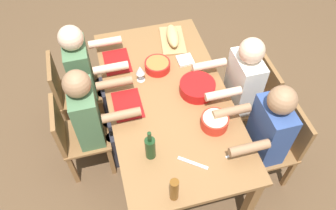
{
  "coord_description": "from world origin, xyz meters",
  "views": [
    {
      "loc": [
        1.75,
        -0.47,
        2.91
      ],
      "look_at": [
        0.0,
        0.0,
        0.63
      ],
      "focal_mm": 36.26,
      "sensor_mm": 36.0,
      "label": 1
    }
  ],
  "objects_px": {
    "diner_far_right": "(264,133)",
    "serving_bowl_salad": "(197,87)",
    "cutting_board": "(173,40)",
    "beer_bottle": "(174,190)",
    "serving_bowl_fruit": "(157,65)",
    "napkin_stack": "(185,60)",
    "serving_bowl_pasta": "(215,121)",
    "bread_loaf": "(173,36)",
    "chair_far_right": "(278,143)",
    "chair_near_center": "(75,135)",
    "diner_far_center": "(239,85)",
    "wine_glass": "(140,71)",
    "chair_near_left": "(70,91)",
    "wine_bottle": "(150,147)",
    "diner_near_center": "(92,116)",
    "chair_far_center": "(253,97)",
    "diner_near_left": "(85,71)",
    "dining_table": "(168,102)"
  },
  "relations": [
    {
      "from": "diner_near_left",
      "to": "dining_table",
      "type": "bearing_deg",
      "value": 50.91
    },
    {
      "from": "chair_far_right",
      "to": "serving_bowl_salad",
      "type": "relative_size",
      "value": 2.84
    },
    {
      "from": "chair_far_center",
      "to": "wine_glass",
      "type": "height_order",
      "value": "wine_glass"
    },
    {
      "from": "serving_bowl_fruit",
      "to": "cutting_board",
      "type": "bearing_deg",
      "value": 144.96
    },
    {
      "from": "chair_near_center",
      "to": "diner_near_center",
      "type": "relative_size",
      "value": 0.71
    },
    {
      "from": "serving_bowl_pasta",
      "to": "cutting_board",
      "type": "bearing_deg",
      "value": -177.25
    },
    {
      "from": "serving_bowl_fruit",
      "to": "napkin_stack",
      "type": "distance_m",
      "value": 0.27
    },
    {
      "from": "chair_near_left",
      "to": "napkin_stack",
      "type": "xyz_separation_m",
      "value": [
        0.15,
        1.08,
        0.27
      ]
    },
    {
      "from": "chair_far_right",
      "to": "beer_bottle",
      "type": "relative_size",
      "value": 3.86
    },
    {
      "from": "diner_far_center",
      "to": "dining_table",
      "type": "bearing_deg",
      "value": -90.0
    },
    {
      "from": "cutting_board",
      "to": "diner_far_right",
      "type": "bearing_deg",
      "value": 19.45
    },
    {
      "from": "chair_near_left",
      "to": "diner_near_left",
      "type": "height_order",
      "value": "diner_near_left"
    },
    {
      "from": "chair_near_left",
      "to": "chair_far_right",
      "type": "relative_size",
      "value": 1.0
    },
    {
      "from": "chair_far_center",
      "to": "chair_near_center",
      "type": "relative_size",
      "value": 1.0
    },
    {
      "from": "serving_bowl_pasta",
      "to": "beer_bottle",
      "type": "height_order",
      "value": "beer_bottle"
    },
    {
      "from": "chair_far_center",
      "to": "diner_near_left",
      "type": "distance_m",
      "value": 1.57
    },
    {
      "from": "diner_far_center",
      "to": "chair_far_right",
      "type": "xyz_separation_m",
      "value": [
        0.52,
        0.18,
        -0.21
      ]
    },
    {
      "from": "chair_far_center",
      "to": "diner_near_left",
      "type": "relative_size",
      "value": 0.71
    },
    {
      "from": "chair_near_center",
      "to": "bread_loaf",
      "type": "bearing_deg",
      "value": 122.43
    },
    {
      "from": "diner_far_right",
      "to": "napkin_stack",
      "type": "xyz_separation_m",
      "value": [
        -0.89,
        -0.38,
        0.05
      ]
    },
    {
      "from": "cutting_board",
      "to": "beer_bottle",
      "type": "distance_m",
      "value": 1.58
    },
    {
      "from": "serving_bowl_salad",
      "to": "serving_bowl_fruit",
      "type": "xyz_separation_m",
      "value": [
        -0.34,
        -0.26,
        -0.01
      ]
    },
    {
      "from": "diner_near_center",
      "to": "diner_near_left",
      "type": "xyz_separation_m",
      "value": [
        -0.52,
        0.0,
        0.0
      ]
    },
    {
      "from": "bread_loaf",
      "to": "chair_far_right",
      "type": "bearing_deg",
      "value": 26.94
    },
    {
      "from": "chair_near_left",
      "to": "wine_glass",
      "type": "distance_m",
      "value": 0.79
    },
    {
      "from": "chair_near_center",
      "to": "wine_glass",
      "type": "xyz_separation_m",
      "value": [
        -0.24,
        0.65,
        0.37
      ]
    },
    {
      "from": "cutting_board",
      "to": "napkin_stack",
      "type": "xyz_separation_m",
      "value": [
        0.29,
        0.04,
        0.0
      ]
    },
    {
      "from": "beer_bottle",
      "to": "diner_near_left",
      "type": "bearing_deg",
      "value": -161.79
    },
    {
      "from": "bread_loaf",
      "to": "beer_bottle",
      "type": "relative_size",
      "value": 1.45
    },
    {
      "from": "wine_bottle",
      "to": "chair_far_right",
      "type": "bearing_deg",
      "value": 89.33
    },
    {
      "from": "diner_near_center",
      "to": "cutting_board",
      "type": "relative_size",
      "value": 3.0
    },
    {
      "from": "chair_far_center",
      "to": "chair_far_right",
      "type": "relative_size",
      "value": 1.0
    },
    {
      "from": "diner_near_center",
      "to": "wine_bottle",
      "type": "relative_size",
      "value": 4.14
    },
    {
      "from": "diner_far_center",
      "to": "serving_bowl_salad",
      "type": "distance_m",
      "value": 0.4
    },
    {
      "from": "wine_glass",
      "to": "chair_far_center",
      "type": "bearing_deg",
      "value": 76.3
    },
    {
      "from": "diner_near_left",
      "to": "cutting_board",
      "type": "relative_size",
      "value": 3.0
    },
    {
      "from": "serving_bowl_salad",
      "to": "cutting_board",
      "type": "bearing_deg",
      "value": -177.44
    },
    {
      "from": "bread_loaf",
      "to": "wine_bottle",
      "type": "distance_m",
      "value": 1.27
    },
    {
      "from": "diner_far_right",
      "to": "serving_bowl_salad",
      "type": "relative_size",
      "value": 4.01
    },
    {
      "from": "chair_far_right",
      "to": "serving_bowl_fruit",
      "type": "bearing_deg",
      "value": -135.97
    },
    {
      "from": "diner_far_right",
      "to": "napkin_stack",
      "type": "relative_size",
      "value": 8.57
    },
    {
      "from": "dining_table",
      "to": "wine_bottle",
      "type": "height_order",
      "value": "wine_bottle"
    },
    {
      "from": "napkin_stack",
      "to": "dining_table",
      "type": "bearing_deg",
      "value": -35.04
    },
    {
      "from": "chair_near_center",
      "to": "diner_near_left",
      "type": "bearing_deg",
      "value": 160.56
    },
    {
      "from": "beer_bottle",
      "to": "chair_near_center",
      "type": "bearing_deg",
      "value": -143.42
    },
    {
      "from": "bread_loaf",
      "to": "napkin_stack",
      "type": "relative_size",
      "value": 2.29
    },
    {
      "from": "cutting_board",
      "to": "serving_bowl_salad",
      "type": "bearing_deg",
      "value": 2.56
    },
    {
      "from": "serving_bowl_salad",
      "to": "chair_far_right",
      "type": "bearing_deg",
      "value": 48.01
    },
    {
      "from": "diner_far_center",
      "to": "diner_near_center",
      "type": "distance_m",
      "value": 1.28
    },
    {
      "from": "chair_near_left",
      "to": "serving_bowl_fruit",
      "type": "height_order",
      "value": "chair_near_left"
    }
  ]
}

